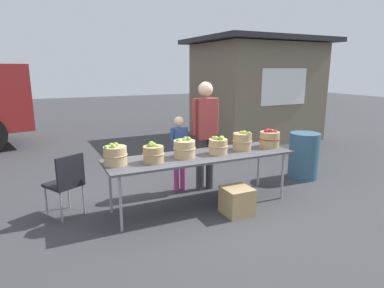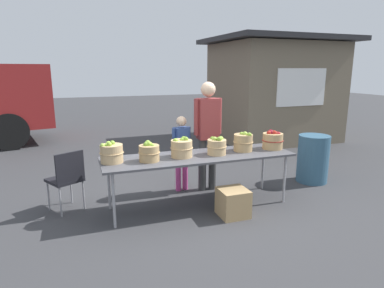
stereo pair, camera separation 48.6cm
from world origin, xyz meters
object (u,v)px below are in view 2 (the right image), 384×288
object	(u,v)px
apple_basket_green_2	(182,148)
apple_basket_green_3	(217,146)
child_customer	(181,147)
folding_chair	(67,176)
market_table	(199,158)
trash_barrel	(313,159)
vendor_adult	(208,128)
produce_crate	(233,203)
apple_basket_green_1	(149,152)
apple_basket_red_0	(273,140)
apple_basket_green_4	(243,142)
apple_basket_green_0	(111,153)

from	to	relation	value
apple_basket_green_2	apple_basket_green_3	distance (m)	0.51
child_customer	folding_chair	xyz separation A→B (m)	(-1.73, -0.26, -0.21)
market_table	trash_barrel	xyz separation A→B (m)	(2.24, 0.32, -0.30)
vendor_adult	produce_crate	size ratio (longest dim) A/B	4.66
apple_basket_green_1	vendor_adult	world-z (taller)	vendor_adult
apple_basket_green_1	apple_basket_green_2	distance (m)	0.47
apple_basket_green_2	apple_basket_red_0	distance (m)	1.45
apple_basket_green_4	produce_crate	bearing A→B (deg)	-128.14
apple_basket_red_0	child_customer	distance (m)	1.42
apple_basket_green_2	produce_crate	distance (m)	1.01
apple_basket_green_2	apple_basket_red_0	size ratio (longest dim) A/B	0.98
apple_basket_green_2	apple_basket_green_4	world-z (taller)	apple_basket_green_4
apple_basket_green_0	produce_crate	distance (m)	1.74
child_customer	produce_crate	world-z (taller)	child_customer
market_table	apple_basket_green_2	distance (m)	0.30
apple_basket_green_4	apple_basket_green_1	bearing A→B (deg)	-176.83
market_table	apple_basket_green_4	xyz separation A→B (m)	(0.71, 0.03, 0.17)
apple_basket_green_1	child_customer	world-z (taller)	child_customer
market_table	apple_basket_red_0	size ratio (longest dim) A/B	8.39
produce_crate	apple_basket_green_4	bearing A→B (deg)	51.86
apple_basket_green_3	child_customer	world-z (taller)	child_customer
apple_basket_green_2	produce_crate	bearing A→B (deg)	-40.38
apple_basket_red_0	trash_barrel	xyz separation A→B (m)	(1.05, 0.32, -0.47)
child_customer	folding_chair	world-z (taller)	child_customer
apple_basket_green_2	trash_barrel	size ratio (longest dim) A/B	0.38
apple_basket_green_3	apple_basket_red_0	world-z (taller)	apple_basket_red_0
market_table	apple_basket_red_0	world-z (taller)	apple_basket_red_0
apple_basket_green_4	apple_basket_red_0	xyz separation A→B (m)	(0.49, -0.03, -0.00)
market_table	apple_basket_red_0	distance (m)	1.21
apple_basket_green_3	trash_barrel	xyz separation A→B (m)	(1.98, 0.35, -0.46)
apple_basket_green_1	folding_chair	xyz separation A→B (m)	(-1.05, 0.47, -0.36)
apple_basket_red_0	produce_crate	world-z (taller)	apple_basket_red_0
apple_basket_green_0	apple_basket_green_4	world-z (taller)	apple_basket_green_4
folding_chair	trash_barrel	distance (m)	4.01
apple_basket_green_3	vendor_adult	xyz separation A→B (m)	(0.10, 0.60, 0.16)
produce_crate	trash_barrel	bearing A→B (deg)	22.48
apple_basket_green_0	child_customer	xyz separation A→B (m)	(1.15, 0.63, -0.16)
apple_basket_green_4	apple_basket_red_0	bearing A→B (deg)	-3.11
market_table	trash_barrel	world-z (taller)	trash_barrel
apple_basket_green_1	trash_barrel	xyz separation A→B (m)	(2.96, 0.37, -0.46)
apple_basket_green_1	vendor_adult	xyz separation A→B (m)	(1.08, 0.62, 0.15)
trash_barrel	apple_basket_green_0	bearing A→B (deg)	-175.42
apple_basket_green_1	produce_crate	bearing A→B (deg)	-22.46
vendor_adult	trash_barrel	size ratio (longest dim) A/B	2.12
apple_basket_green_4	vendor_adult	world-z (taller)	vendor_adult
apple_basket_green_1	apple_basket_green_4	size ratio (longest dim) A/B	0.97
vendor_adult	apple_basket_green_3	bearing A→B (deg)	80.84
market_table	apple_basket_green_4	bearing A→B (deg)	2.51
folding_chair	child_customer	bearing A→B (deg)	159.20
vendor_adult	produce_crate	world-z (taller)	vendor_adult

